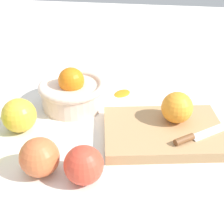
% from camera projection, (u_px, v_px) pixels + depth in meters
% --- Properties ---
extents(ground_plane, '(2.40, 2.40, 0.00)m').
position_uv_depth(ground_plane, '(106.00, 131.00, 0.68)').
color(ground_plane, silver).
extents(bowl, '(0.17, 0.17, 0.10)m').
position_uv_depth(bowl, '(72.00, 91.00, 0.75)').
color(bowl, beige).
rests_on(bowl, ground_plane).
extents(cutting_board, '(0.29, 0.22, 0.02)m').
position_uv_depth(cutting_board, '(164.00, 133.00, 0.65)').
color(cutting_board, tan).
rests_on(cutting_board, ground_plane).
extents(orange_on_board, '(0.07, 0.07, 0.07)m').
position_uv_depth(orange_on_board, '(177.00, 108.00, 0.65)').
color(orange_on_board, orange).
rests_on(orange_on_board, cutting_board).
extents(knife, '(0.13, 0.11, 0.01)m').
position_uv_depth(knife, '(196.00, 136.00, 0.62)').
color(knife, silver).
rests_on(knife, cutting_board).
extents(apple_front_left, '(0.07, 0.07, 0.07)m').
position_uv_depth(apple_front_left, '(40.00, 157.00, 0.55)').
color(apple_front_left, '#CC6638').
rests_on(apple_front_left, ground_plane).
extents(apple_mid_left, '(0.08, 0.08, 0.08)m').
position_uv_depth(apple_mid_left, '(19.00, 115.00, 0.66)').
color(apple_mid_left, gold).
rests_on(apple_mid_left, ground_plane).
extents(apple_front_center, '(0.07, 0.07, 0.07)m').
position_uv_depth(apple_front_center, '(84.00, 165.00, 0.53)').
color(apple_front_center, '#D6422D').
rests_on(apple_front_center, ground_plane).
extents(citrus_peel, '(0.06, 0.06, 0.01)m').
position_uv_depth(citrus_peel, '(122.00, 92.00, 0.82)').
color(citrus_peel, orange).
rests_on(citrus_peel, ground_plane).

